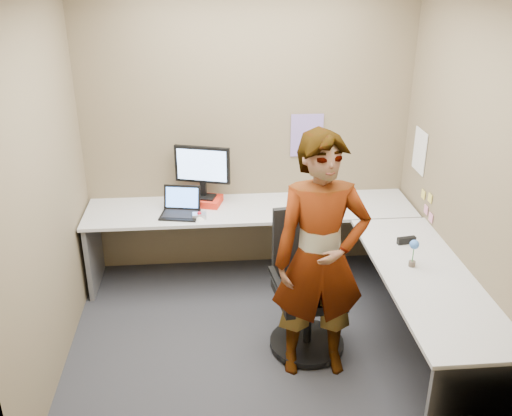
{
  "coord_description": "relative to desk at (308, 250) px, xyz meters",
  "views": [
    {
      "loc": [
        -0.35,
        -3.73,
        2.85
      ],
      "look_at": [
        -0.01,
        0.25,
        1.05
      ],
      "focal_mm": 40.0,
      "sensor_mm": 36.0,
      "label": 1
    }
  ],
  "objects": [
    {
      "name": "sticky_note_b",
      "position": [
        1.05,
        0.21,
        0.23
      ],
      "size": [
        0.01,
        0.07,
        0.07
      ],
      "primitive_type": "cube",
      "color": "pink",
      "rests_on": "wall_right"
    },
    {
      "name": "sticky_note_a",
      "position": [
        1.05,
        0.16,
        0.36
      ],
      "size": [
        0.01,
        0.07,
        0.07
      ],
      "primitive_type": "cube",
      "color": "#F2E059",
      "rests_on": "wall_right"
    },
    {
      "name": "sticky_note_d",
      "position": [
        1.05,
        0.31,
        0.33
      ],
      "size": [
        0.01,
        0.07,
        0.07
      ],
      "primitive_type": "cube",
      "color": "#F2E059",
      "rests_on": "wall_right"
    },
    {
      "name": "wall_right",
      "position": [
        1.06,
        -0.39,
        0.76
      ],
      "size": [
        0.0,
        2.7,
        2.7
      ],
      "primitive_type": "plane",
      "rotation": [
        1.57,
        0.0,
        -1.57
      ],
      "color": "brown",
      "rests_on": "ground"
    },
    {
      "name": "stapler",
      "position": [
        0.74,
        -0.21,
        0.17
      ],
      "size": [
        0.15,
        0.06,
        0.05
      ],
      "primitive_type": "cube",
      "rotation": [
        0.0,
        0.0,
        0.16
      ],
      "color": "black",
      "rests_on": "desk"
    },
    {
      "name": "paper_ream",
      "position": [
        -0.86,
        0.71,
        0.17
      ],
      "size": [
        0.37,
        0.31,
        0.06
      ],
      "primitive_type": "cube",
      "rotation": [
        0.0,
        0.0,
        -0.29
      ],
      "color": "red",
      "rests_on": "desk"
    },
    {
      "name": "laptop",
      "position": [
        -1.06,
        0.51,
        0.2
      ],
      "size": [
        0.37,
        0.33,
        0.23
      ],
      "rotation": [
        0.0,
        0.0,
        -0.19
      ],
      "color": "black",
      "rests_on": "desk"
    },
    {
      "name": "origami",
      "position": [
        -0.89,
        0.38,
        0.17
      ],
      "size": [
        0.1,
        0.1,
        0.06
      ],
      "primitive_type": "cone",
      "color": "white",
      "rests_on": "desk"
    },
    {
      "name": "flower",
      "position": [
        0.67,
        -0.57,
        0.28
      ],
      "size": [
        0.07,
        0.07,
        0.22
      ],
      "color": "brown",
      "rests_on": "desk"
    },
    {
      "name": "calendar_white",
      "position": [
        1.05,
        0.51,
        0.66
      ],
      "size": [
        0.01,
        0.28,
        0.38
      ],
      "primitive_type": "cube",
      "color": "white",
      "rests_on": "wall_right"
    },
    {
      "name": "person",
      "position": [
        -0.05,
        -0.72,
        0.32
      ],
      "size": [
        0.67,
        0.44,
        1.82
      ],
      "primitive_type": "imported",
      "rotation": [
        0.0,
        0.0,
        -0.0
      ],
      "color": "#999399",
      "rests_on": "ground"
    },
    {
      "name": "ground",
      "position": [
        -0.44,
        -0.39,
        -0.59
      ],
      "size": [
        3.0,
        3.0,
        0.0
      ],
      "primitive_type": "plane",
      "color": "#28282D",
      "rests_on": "ground"
    },
    {
      "name": "desk",
      "position": [
        0.0,
        0.0,
        0.0
      ],
      "size": [
        2.98,
        2.58,
        0.73
      ],
      "color": "silver",
      "rests_on": "ground"
    },
    {
      "name": "monitor",
      "position": [
        -0.86,
        0.73,
        0.49
      ],
      "size": [
        0.5,
        0.21,
        0.48
      ],
      "rotation": [
        0.0,
        0.0,
        -0.29
      ],
      "color": "black",
      "rests_on": "paper_ream"
    },
    {
      "name": "wall_left",
      "position": [
        -1.94,
        -0.39,
        0.76
      ],
      "size": [
        0.0,
        2.7,
        2.7
      ],
      "primitive_type": "plane",
      "rotation": [
        1.57,
        0.0,
        1.57
      ],
      "color": "brown",
      "rests_on": "ground"
    },
    {
      "name": "calendar_purple",
      "position": [
        0.11,
        0.9,
        0.71
      ],
      "size": [
        0.3,
        0.01,
        0.4
      ],
      "primitive_type": "cube",
      "color": "#846BB7",
      "rests_on": "wall_back"
    },
    {
      "name": "office_chair",
      "position": [
        -0.09,
        -0.44,
        -0.14
      ],
      "size": [
        0.59,
        0.58,
        1.09
      ],
      "rotation": [
        0.0,
        0.0,
        0.12
      ],
      "color": "black",
      "rests_on": "ground"
    },
    {
      "name": "sticky_note_c",
      "position": [
        1.05,
        0.09,
        0.21
      ],
      "size": [
        0.01,
        0.07,
        0.07
      ],
      "primitive_type": "cube",
      "color": "pink",
      "rests_on": "wall_right"
    },
    {
      "name": "trackball_mouse",
      "position": [
        -0.9,
        0.4,
        0.17
      ],
      "size": [
        0.12,
        0.08,
        0.07
      ],
      "color": "#B7B7BC",
      "rests_on": "desk"
    },
    {
      "name": "wall_back",
      "position": [
        -0.44,
        0.91,
        0.76
      ],
      "size": [
        3.0,
        0.0,
        3.0
      ],
      "primitive_type": "plane",
      "rotation": [
        1.57,
        0.0,
        0.0
      ],
      "color": "brown",
      "rests_on": "ground"
    }
  ]
}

